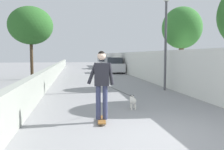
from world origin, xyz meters
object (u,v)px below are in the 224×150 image
Objects in this scene: skateboard at (102,120)px; person_skateboarder at (102,79)px; lamp_post at (166,26)px; tree_right_mid at (182,28)px; car_near at (113,66)px; dog at (133,101)px; tree_left_far at (31,26)px; car_far at (104,63)px.

person_skateboarder is at bearing -135.00° from skateboard.
lamp_post is at bearing -36.73° from skateboard.
car_near is (11.05, 1.96, -2.53)m from tree_right_mid.
skateboard is 1.08m from person_skateboarder.
dog is at bearing 140.32° from tree_right_mid.
person_skateboarder is at bearing 140.07° from tree_right_mid.
car_near is (15.86, -2.03, 0.44)m from dog.
person_skateboarder is 1.06× the size of dog.
lamp_post is (-1.07, 1.36, -0.03)m from tree_right_mid.
person_skateboarder is at bearing 139.23° from dog.
dog is at bearing -154.44° from tree_left_far.
tree_left_far is 10.04m from lamp_post.
tree_left_far reaches higher than lamp_post.
dog is (-3.74, 2.63, -2.94)m from lamp_post.
lamp_post is 1.21× the size of car_far.
car_far is at bearing -7.50° from skateboard.
car_far is at bearing -5.01° from dog.
person_skateboarder reaches higher than dog.
tree_left_far reaches higher than skateboard.
person_skateboarder reaches higher than car_far.
lamp_post reaches higher than car_near.
car_near and car_far have the same top height.
lamp_post is 2.64× the size of person_skateboarder.
car_far is at bearing -7.50° from person_skateboarder.
tree_right_mid reaches higher than dog.
skateboard is (-5.14, 3.84, -3.15)m from lamp_post.
car_near is at bearing -7.30° from dog.
car_far is (24.60, -3.24, -0.44)m from person_skateboarder.
skateboard is at bearing -162.35° from tree_left_far.
tree_right_mid is at bearing -169.93° from car_near.
dog is (-4.81, 3.99, -2.97)m from tree_right_mid.
lamp_post is 7.15m from skateboard.
tree_right_mid is 18.66m from car_far.
car_near is 7.34m from car_far.
tree_left_far is 12.87m from skateboard.
tree_right_mid reaches higher than car_far.
skateboard is (-11.71, -3.73, -3.82)m from tree_left_far.
tree_right_mid is 6.92m from dog.
tree_right_mid is 1.13× the size of car_near.
tree_left_far is at bearing 17.65° from person_skateboarder.
tree_right_mid is 5.42× the size of skateboard.
dog is 0.43× the size of car_near.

